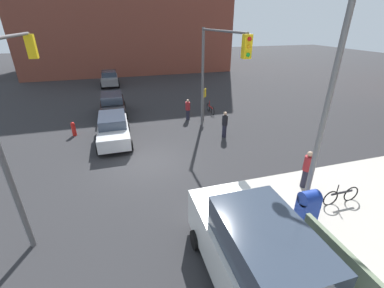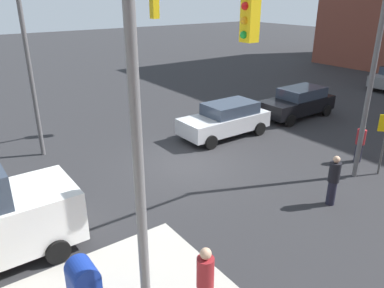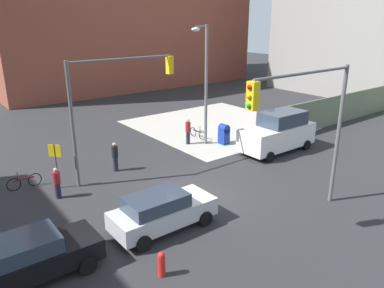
# 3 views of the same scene
# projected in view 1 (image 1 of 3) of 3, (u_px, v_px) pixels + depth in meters

# --- Properties ---
(ground_plane) EXTENTS (120.00, 120.00, 0.00)m
(ground_plane) POSITION_uv_depth(u_px,v_px,m) (149.00, 163.00, 13.75)
(ground_plane) COLOR #28282B
(traffic_signal_nw_corner) EXTENTS (6.27, 0.36, 6.50)m
(traffic_signal_nw_corner) POSITION_uv_depth(u_px,v_px,m) (216.00, 63.00, 14.65)
(traffic_signal_nw_corner) COLOR #59595B
(traffic_signal_nw_corner) RESTS_ON ground
(traffic_signal_se_corner) EXTENTS (6.13, 0.36, 6.50)m
(traffic_signal_se_corner) POSITION_uv_depth(u_px,v_px,m) (15.00, 92.00, 8.73)
(traffic_signal_se_corner) COLOR #59595B
(traffic_signal_se_corner) RESTS_ON ground
(street_lamp_corner) EXTENTS (2.36, 1.64, 8.00)m
(street_lamp_corner) POSITION_uv_depth(u_px,v_px,m) (319.00, 90.00, 8.89)
(street_lamp_corner) COLOR slate
(street_lamp_corner) RESTS_ON ground
(warning_sign_two_way) EXTENTS (0.48, 0.48, 2.40)m
(warning_sign_two_way) POSITION_uv_depth(u_px,v_px,m) (204.00, 99.00, 18.95)
(warning_sign_two_way) COLOR #4C4C4C
(warning_sign_two_way) RESTS_ON ground
(mailbox_blue) EXTENTS (0.56, 0.64, 1.43)m
(mailbox_blue) POSITION_uv_depth(u_px,v_px,m) (308.00, 207.00, 9.32)
(mailbox_blue) COLOR navy
(mailbox_blue) RESTS_ON ground
(fire_hydrant) EXTENTS (0.26, 0.26, 0.94)m
(fire_hydrant) POSITION_uv_depth(u_px,v_px,m) (74.00, 129.00, 16.79)
(fire_hydrant) COLOR red
(fire_hydrant) RESTS_ON ground
(sedan_gray) EXTENTS (3.95, 2.02, 1.62)m
(sedan_gray) POSITION_uv_depth(u_px,v_px,m) (110.00, 78.00, 29.62)
(sedan_gray) COLOR slate
(sedan_gray) RESTS_ON ground
(sedan_silver) EXTENTS (4.44, 2.02, 1.62)m
(sedan_silver) POSITION_uv_depth(u_px,v_px,m) (113.00, 129.00, 15.83)
(sedan_silver) COLOR #B7BABF
(sedan_silver) RESTS_ON ground
(coupe_black) EXTENTS (4.46, 2.02, 1.62)m
(coupe_black) POSITION_uv_depth(u_px,v_px,m) (113.00, 105.00, 20.37)
(coupe_black) COLOR black
(coupe_black) RESTS_ON ground
(van_white_delivery) EXTENTS (5.40, 2.32, 2.62)m
(van_white_delivery) POSITION_uv_depth(u_px,v_px,m) (256.00, 259.00, 6.67)
(van_white_delivery) COLOR white
(van_white_delivery) RESTS_ON ground
(pedestrian_crossing) EXTENTS (0.36, 0.36, 1.59)m
(pedestrian_crossing) POSITION_uv_depth(u_px,v_px,m) (188.00, 109.00, 19.36)
(pedestrian_crossing) COLOR maroon
(pedestrian_crossing) RESTS_ON ground
(pedestrian_waiting) EXTENTS (0.36, 0.36, 1.81)m
(pedestrian_waiting) POSITION_uv_depth(u_px,v_px,m) (307.00, 169.00, 11.35)
(pedestrian_waiting) COLOR maroon
(pedestrian_waiting) RESTS_ON ground
(pedestrian_walking_north) EXTENTS (0.36, 0.36, 1.72)m
(pedestrian_walking_north) POSITION_uv_depth(u_px,v_px,m) (225.00, 124.00, 16.40)
(pedestrian_walking_north) COLOR black
(pedestrian_walking_north) RESTS_ON ground
(bicycle_leaning_on_fence) EXTENTS (0.05, 1.75, 0.97)m
(bicycle_leaning_on_fence) POSITION_uv_depth(u_px,v_px,m) (341.00, 196.00, 10.58)
(bicycle_leaning_on_fence) COLOR black
(bicycle_leaning_on_fence) RESTS_ON ground
(bicycle_at_crosswalk) EXTENTS (1.75, 0.05, 0.97)m
(bicycle_at_crosswalk) POSITION_uv_depth(u_px,v_px,m) (210.00, 109.00, 21.00)
(bicycle_at_crosswalk) COLOR black
(bicycle_at_crosswalk) RESTS_ON ground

